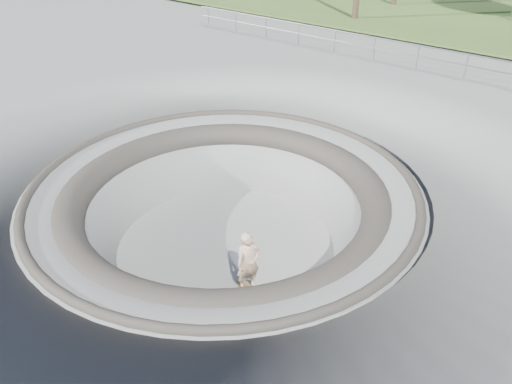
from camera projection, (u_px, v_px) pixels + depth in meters
ground at (224, 186)px, 13.08m from camera, size 180.00×180.00×0.00m
skate_bowl at (226, 242)px, 14.03m from camera, size 14.00×14.00×4.10m
safety_railing at (418, 57)px, 20.66m from camera, size 25.00×0.06×1.03m
skateboard at (248, 289)px, 12.41m from camera, size 0.80×0.40×0.08m
skater at (248, 262)px, 11.96m from camera, size 0.61×0.72×1.66m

